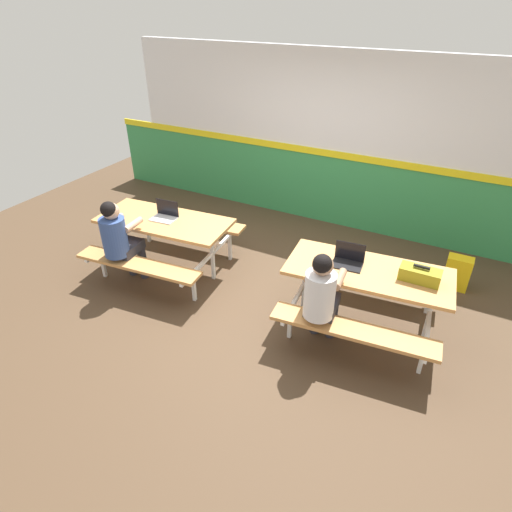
# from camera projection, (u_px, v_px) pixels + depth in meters

# --- Properties ---
(ground_plane) EXTENTS (10.00, 10.00, 0.02)m
(ground_plane) POSITION_uv_depth(u_px,v_px,m) (256.00, 294.00, 5.41)
(ground_plane) COLOR #4C3826
(accent_backdrop) EXTENTS (8.00, 0.14, 2.60)m
(accent_backdrop) POSITION_uv_depth(u_px,v_px,m) (328.00, 145.00, 6.51)
(accent_backdrop) COLOR #338C4C
(accent_backdrop) RESTS_ON ground
(picnic_table_left) EXTENTS (1.78, 1.70, 0.74)m
(picnic_table_left) POSITION_uv_depth(u_px,v_px,m) (165.00, 231.00, 5.61)
(picnic_table_left) COLOR tan
(picnic_table_left) RESTS_ON ground
(picnic_table_right) EXTENTS (1.78, 1.70, 0.74)m
(picnic_table_right) POSITION_uv_depth(u_px,v_px,m) (367.00, 283.00, 4.60)
(picnic_table_right) COLOR tan
(picnic_table_right) RESTS_ON ground
(student_nearer) EXTENTS (0.39, 0.54, 1.21)m
(student_nearer) POSITION_uv_depth(u_px,v_px,m) (119.00, 237.00, 5.19)
(student_nearer) COLOR #2D2D38
(student_nearer) RESTS_ON ground
(student_further) EXTENTS (0.39, 0.54, 1.21)m
(student_further) POSITION_uv_depth(u_px,v_px,m) (321.00, 294.00, 4.21)
(student_further) COLOR #2D2D38
(student_further) RESTS_ON ground
(laptop_silver) EXTENTS (0.34, 0.25, 0.22)m
(laptop_silver) POSITION_uv_depth(u_px,v_px,m) (165.00, 215.00, 5.52)
(laptop_silver) COLOR silver
(laptop_silver) RESTS_ON picnic_table_left
(laptop_dark) EXTENTS (0.34, 0.25, 0.22)m
(laptop_dark) POSITION_uv_depth(u_px,v_px,m) (348.00, 260.00, 4.59)
(laptop_dark) COLOR black
(laptop_dark) RESTS_ON picnic_table_right
(toolbox_grey) EXTENTS (0.40, 0.18, 0.18)m
(toolbox_grey) POSITION_uv_depth(u_px,v_px,m) (420.00, 275.00, 4.31)
(toolbox_grey) COLOR olive
(toolbox_grey) RESTS_ON picnic_table_right
(backpack_dark) EXTENTS (0.30, 0.22, 0.44)m
(backpack_dark) POSITION_uv_depth(u_px,v_px,m) (457.00, 273.00, 5.41)
(backpack_dark) COLOR yellow
(backpack_dark) RESTS_ON ground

